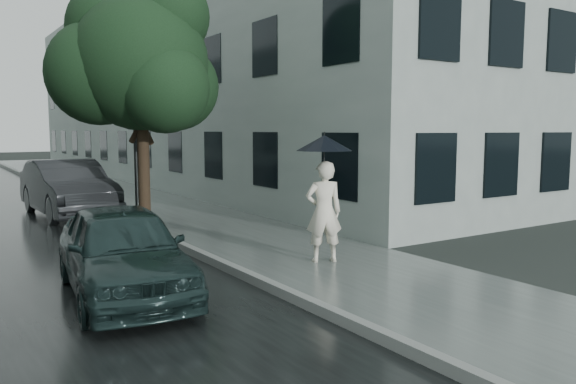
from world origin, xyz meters
TOP-DOWN VIEW (x-y plane):
  - ground at (0.00, 0.00)m, footprint 120.00×120.00m
  - sidewalk at (0.25, 12.00)m, footprint 3.50×60.00m
  - kerb_near at (-1.57, 12.00)m, footprint 0.15×60.00m
  - building_near at (5.47, 19.50)m, footprint 7.02×36.00m
  - pedestrian at (0.22, 1.31)m, footprint 0.79×0.66m
  - umbrella at (0.22, 1.33)m, footprint 1.16×1.16m
  - street_tree at (-1.45, 6.39)m, footprint 4.12×3.74m
  - lamp_post at (-0.87, 9.08)m, footprint 0.85×0.35m
  - car_near at (-3.48, 1.22)m, footprint 1.98×4.05m
  - car_far at (-2.50, 9.66)m, footprint 1.88×4.83m

SIDE VIEW (x-z plane):
  - ground at x=0.00m, z-range 0.00..0.00m
  - sidewalk at x=0.25m, z-range 0.00..0.01m
  - kerb_near at x=-1.57m, z-range 0.00..0.15m
  - car_near at x=-3.48m, z-range 0.01..1.34m
  - car_far at x=-2.50m, z-range 0.01..1.57m
  - pedestrian at x=0.22m, z-range 0.01..1.85m
  - umbrella at x=0.22m, z-range 1.46..2.89m
  - lamp_post at x=-0.87m, z-range 0.39..6.04m
  - street_tree at x=-1.45m, z-range 1.00..7.02m
  - building_near at x=5.47m, z-range 0.00..9.00m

